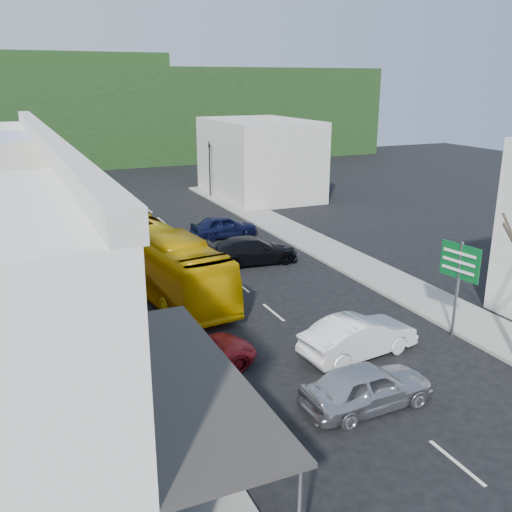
{
  "coord_description": "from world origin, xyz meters",
  "views": [
    {
      "loc": [
        -10.8,
        -18.22,
        10.4
      ],
      "look_at": [
        0.0,
        6.0,
        2.2
      ],
      "focal_mm": 40.0,
      "sensor_mm": 36.0,
      "label": 1
    }
  ],
  "objects_px": {
    "car_red": "(196,352)",
    "car_white": "(358,339)",
    "car_silver": "(367,389)",
    "traffic_signal": "(210,170)",
    "pedestrian_left": "(97,322)",
    "bus": "(164,264)",
    "direction_sign": "(457,290)"
  },
  "relations": [
    {
      "from": "car_silver",
      "to": "direction_sign",
      "type": "bearing_deg",
      "value": -66.65
    },
    {
      "from": "bus",
      "to": "direction_sign",
      "type": "relative_size",
      "value": 2.79
    },
    {
      "from": "car_silver",
      "to": "traffic_signal",
      "type": "xyz_separation_m",
      "value": [
        7.32,
        35.78,
        1.85
      ]
    },
    {
      "from": "bus",
      "to": "car_red",
      "type": "distance_m",
      "value": 8.51
    },
    {
      "from": "bus",
      "to": "pedestrian_left",
      "type": "distance_m",
      "value": 6.27
    },
    {
      "from": "car_red",
      "to": "traffic_signal",
      "type": "height_order",
      "value": "traffic_signal"
    },
    {
      "from": "bus",
      "to": "car_silver",
      "type": "height_order",
      "value": "bus"
    },
    {
      "from": "car_white",
      "to": "direction_sign",
      "type": "bearing_deg",
      "value": -99.34
    },
    {
      "from": "bus",
      "to": "car_red",
      "type": "height_order",
      "value": "bus"
    },
    {
      "from": "bus",
      "to": "traffic_signal",
      "type": "xyz_separation_m",
      "value": [
        10.53,
        22.58,
        1.0
      ]
    },
    {
      "from": "car_silver",
      "to": "pedestrian_left",
      "type": "bearing_deg",
      "value": 38.47
    },
    {
      "from": "car_silver",
      "to": "car_red",
      "type": "distance_m",
      "value": 6.43
    },
    {
      "from": "car_white",
      "to": "direction_sign",
      "type": "xyz_separation_m",
      "value": [
        4.63,
        -0.17,
        1.38
      ]
    },
    {
      "from": "pedestrian_left",
      "to": "car_silver",
      "type": "bearing_deg",
      "value": -156.78
    },
    {
      "from": "car_silver",
      "to": "traffic_signal",
      "type": "relative_size",
      "value": 0.86
    },
    {
      "from": "car_silver",
      "to": "pedestrian_left",
      "type": "relative_size",
      "value": 2.59
    },
    {
      "from": "car_red",
      "to": "car_white",
      "type": "bearing_deg",
      "value": -105.03
    },
    {
      "from": "car_silver",
      "to": "traffic_signal",
      "type": "bearing_deg",
      "value": -13.85
    },
    {
      "from": "car_white",
      "to": "pedestrian_left",
      "type": "relative_size",
      "value": 2.59
    },
    {
      "from": "car_white",
      "to": "pedestrian_left",
      "type": "height_order",
      "value": "pedestrian_left"
    },
    {
      "from": "traffic_signal",
      "to": "car_silver",
      "type": "bearing_deg",
      "value": 63.15
    },
    {
      "from": "car_silver",
      "to": "traffic_signal",
      "type": "distance_m",
      "value": 36.57
    },
    {
      "from": "car_silver",
      "to": "car_red",
      "type": "height_order",
      "value": "same"
    },
    {
      "from": "car_white",
      "to": "pedestrian_left",
      "type": "bearing_deg",
      "value": 53.34
    },
    {
      "from": "direction_sign",
      "to": "bus",
      "type": "bearing_deg",
      "value": 124.51
    },
    {
      "from": "car_red",
      "to": "pedestrian_left",
      "type": "relative_size",
      "value": 2.71
    },
    {
      "from": "bus",
      "to": "direction_sign",
      "type": "bearing_deg",
      "value": -53.1
    },
    {
      "from": "car_white",
      "to": "pedestrian_left",
      "type": "distance_m",
      "value": 10.56
    },
    {
      "from": "pedestrian_left",
      "to": "direction_sign",
      "type": "relative_size",
      "value": 0.41
    },
    {
      "from": "car_silver",
      "to": "direction_sign",
      "type": "height_order",
      "value": "direction_sign"
    },
    {
      "from": "pedestrian_left",
      "to": "direction_sign",
      "type": "xyz_separation_m",
      "value": [
        13.83,
        -5.36,
        1.08
      ]
    },
    {
      "from": "car_white",
      "to": "traffic_signal",
      "type": "distance_m",
      "value": 32.99
    }
  ]
}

